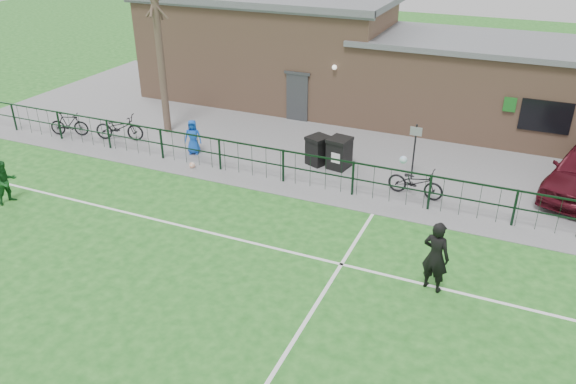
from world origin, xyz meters
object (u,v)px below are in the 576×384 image
at_px(bicycle_c, 119,128).
at_px(wheelie_bin_right, 339,154).
at_px(bicycle_b, 69,124).
at_px(wheelie_bin_left, 318,151).
at_px(ball_ground, 192,165).
at_px(spectator_child, 193,137).
at_px(bicycle_e, 416,182).
at_px(sign_post, 414,152).
at_px(bare_tree, 161,61).
at_px(outfield_player, 6,182).

bearing_deg(bicycle_c, wheelie_bin_right, -100.37).
relative_size(bicycle_b, bicycle_c, 0.81).
distance_m(wheelie_bin_left, wheelie_bin_right, 0.83).
bearing_deg(ball_ground, wheelie_bin_right, 23.94).
xyz_separation_m(wheelie_bin_left, wheelie_bin_right, (0.83, -0.02, 0.03)).
height_order(spectator_child, ball_ground, spectator_child).
relative_size(wheelie_bin_right, bicycle_c, 0.53).
distance_m(bicycle_e, ball_ground, 8.00).
bearing_deg(wheelie_bin_left, sign_post, 24.63).
xyz_separation_m(bicycle_b, bicycle_e, (14.34, 0.29, 0.00)).
bearing_deg(wheelie_bin_left, bicycle_c, -150.55).
bearing_deg(sign_post, wheelie_bin_right, -176.75).
bearing_deg(ball_ground, bare_tree, 136.87).
relative_size(bare_tree, bicycle_e, 3.23).
height_order(bicycle_b, outfield_player, outfield_player).
height_order(bicycle_c, ball_ground, bicycle_c).
distance_m(wheelie_bin_right, spectator_child, 5.65).
xyz_separation_m(bicycle_e, spectator_child, (-8.59, 0.14, 0.18)).
relative_size(bare_tree, wheelie_bin_left, 6.09).
distance_m(wheelie_bin_right, outfield_player, 11.18).
distance_m(bicycle_b, ball_ground, 6.47).
relative_size(wheelie_bin_right, outfield_player, 0.74).
xyz_separation_m(bicycle_e, ball_ground, (-7.93, -1.04, -0.40)).
height_order(sign_post, bicycle_c, sign_post).
bearing_deg(bare_tree, sign_post, -2.55).
bearing_deg(wheelie_bin_right, spectator_child, -160.18).
bearing_deg(bare_tree, wheelie_bin_right, -4.49).
xyz_separation_m(bare_tree, bicycle_c, (-1.19, -1.61, -2.46)).
distance_m(wheelie_bin_right, sign_post, 2.68).
relative_size(bicycle_e, spectator_child, 1.39).
height_order(bare_tree, bicycle_e, bare_tree).
bearing_deg(wheelie_bin_left, bicycle_b, -149.70).
bearing_deg(bicycle_b, bicycle_e, -107.19).
bearing_deg(ball_ground, bicycle_c, 164.19).
bearing_deg(bicycle_e, bicycle_b, 98.02).
bearing_deg(sign_post, bicycle_e, -73.29).
relative_size(bicycle_c, ball_ground, 8.97).
height_order(bicycle_c, outfield_player, outfield_player).
bearing_deg(bicycle_e, bare_tree, 87.72).
distance_m(bare_tree, bicycle_c, 3.17).
distance_m(bare_tree, wheelie_bin_right, 8.28).
bearing_deg(ball_ground, sign_post, 17.15).
distance_m(spectator_child, outfield_player, 6.68).
height_order(bicycle_b, spectator_child, spectator_child).
bearing_deg(wheelie_bin_right, bicycle_b, -163.15).
bearing_deg(outfield_player, sign_post, -44.32).
bearing_deg(spectator_child, bicycle_c, 158.61).
height_order(wheelie_bin_right, spectator_child, spectator_child).
height_order(bare_tree, outfield_player, bare_tree).
bearing_deg(spectator_child, sign_post, -13.37).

